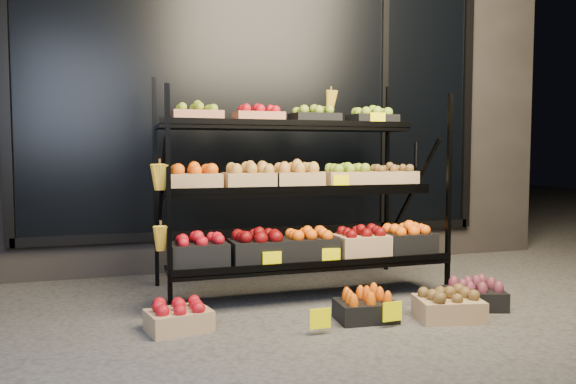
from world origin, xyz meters
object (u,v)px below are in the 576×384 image
object	(u,v)px
floor_crate_left	(179,316)
display_rack	(299,190)
floor_crate_midleft	(365,307)
floor_crate_midright	(449,305)

from	to	relation	value
floor_crate_left	display_rack	bearing A→B (deg)	21.70
display_rack	floor_crate_midleft	bearing A→B (deg)	-78.12
floor_crate_left	floor_crate_midleft	bearing A→B (deg)	-19.67
floor_crate_midleft	floor_crate_midright	world-z (taller)	floor_crate_midright
display_rack	floor_crate_midleft	xyz separation A→B (m)	(0.17, -0.81, -0.70)
floor_crate_left	floor_crate_midleft	xyz separation A→B (m)	(1.16, -0.16, 0.00)
floor_crate_midright	floor_crate_left	bearing A→B (deg)	-177.80
display_rack	floor_crate_left	xyz separation A→B (m)	(-0.99, -0.66, -0.70)
floor_crate_midleft	display_rack	bearing A→B (deg)	106.86
display_rack	floor_crate_midright	world-z (taller)	display_rack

